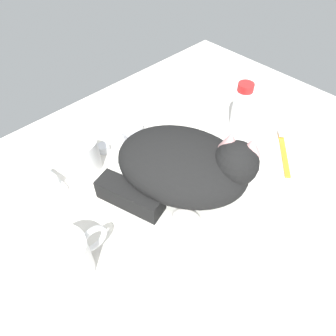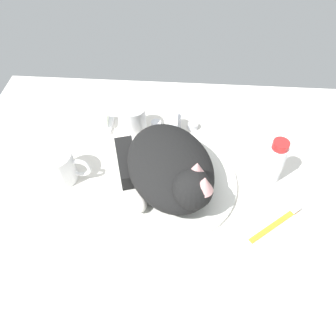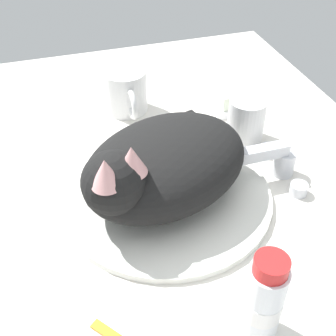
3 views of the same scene
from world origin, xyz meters
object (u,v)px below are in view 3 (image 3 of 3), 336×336
(cat, at_px, (159,165))
(rinse_cup, at_px, (246,120))
(coffee_mug, at_px, (124,92))
(soap_bar, at_px, (225,95))
(toothpaste_bottle, at_px, (263,299))
(faucet, at_px, (277,161))

(cat, height_order, rinse_cup, cat)
(coffee_mug, distance_m, soap_bar, 0.20)
(coffee_mug, height_order, toothpaste_bottle, toothpaste_bottle)
(rinse_cup, bearing_deg, faucet, 2.34)
(cat, bearing_deg, coffee_mug, 178.41)
(faucet, bearing_deg, cat, -89.43)
(faucet, distance_m, toothpaste_bottle, 0.29)
(cat, relative_size, soap_bar, 4.62)
(cat, distance_m, soap_bar, 0.30)
(rinse_cup, relative_size, soap_bar, 1.14)
(faucet, distance_m, soap_bar, 0.22)
(soap_bar, bearing_deg, faucet, -0.62)
(coffee_mug, xyz_separation_m, toothpaste_bottle, (0.51, 0.04, 0.02))
(cat, distance_m, rinse_cup, 0.22)
(faucet, xyz_separation_m, coffee_mug, (-0.27, -0.19, 0.01))
(faucet, height_order, cat, cat)
(faucet, height_order, rinse_cup, rinse_cup)
(cat, relative_size, rinse_cup, 4.04)
(soap_bar, xyz_separation_m, toothpaste_bottle, (0.46, -0.15, 0.03))
(cat, distance_m, toothpaste_bottle, 0.25)
(coffee_mug, xyz_separation_m, rinse_cup, (0.16, 0.19, -0.00))
(cat, bearing_deg, toothpaste_bottle, 10.91)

